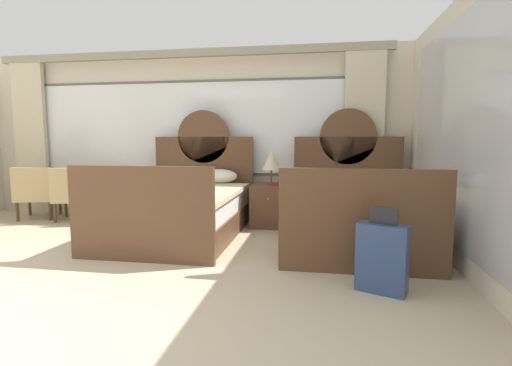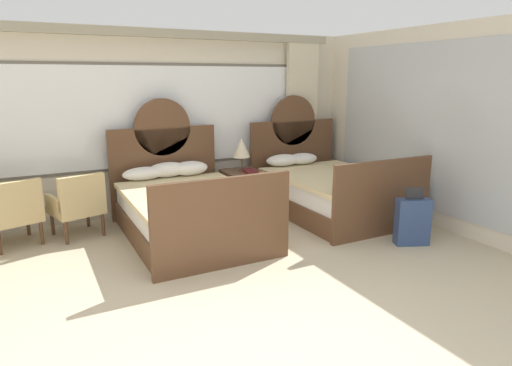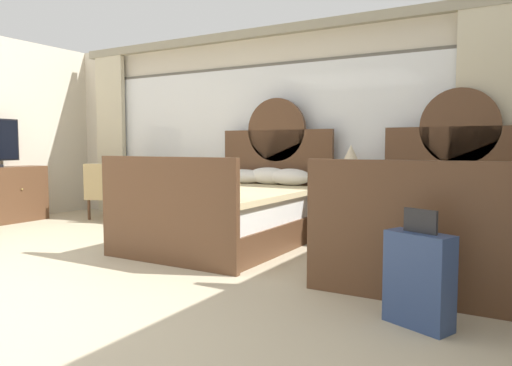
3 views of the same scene
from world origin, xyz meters
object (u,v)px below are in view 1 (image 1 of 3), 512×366
nightstand_between_beds (270,205)px  armchair_by_window_right (37,191)px  armchair_by_window_left (117,193)px  armchair_by_window_centre (74,192)px  book_on_nightstand (275,184)px  bed_near_mirror (352,214)px  table_lamp_on_nightstand (271,160)px  bed_near_window (181,208)px  suitcase_on_floor (382,258)px

nightstand_between_beds → armchair_by_window_right: size_ratio=0.74×
armchair_by_window_left → armchair_by_window_centre: (-0.73, 0.00, 0.00)m
book_on_nightstand → armchair_by_window_right: armchair_by_window_right is taller
bed_near_mirror → table_lamp_on_nightstand: bearing=146.0°
bed_near_window → armchair_by_window_right: bearing=167.3°
bed_near_mirror → armchair_by_window_centre: bed_near_mirror is taller
table_lamp_on_nightstand → armchair_by_window_right: size_ratio=0.59×
bed_near_mirror → suitcase_on_floor: 1.57m
armchair_by_window_right → armchair_by_window_left: bearing=-0.1°
bed_near_window → table_lamp_on_nightstand: bearing=33.1°
nightstand_between_beds → armchair_by_window_centre: bearing=-177.9°
bed_near_window → suitcase_on_floor: size_ratio=3.12×
bed_near_mirror → suitcase_on_floor: bearing=-85.5°
bed_near_mirror → nightstand_between_beds: size_ratio=3.63×
armchair_by_window_left → suitcase_on_floor: bearing=-31.0°
book_on_nightstand → armchair_by_window_centre: (-3.18, -0.00, -0.19)m
bed_near_window → book_on_nightstand: 1.36m
table_lamp_on_nightstand → armchair_by_window_centre: size_ratio=0.59×
armchair_by_window_right → suitcase_on_floor: bearing=-23.5°
armchair_by_window_centre → armchair_by_window_left: bearing=-0.0°
book_on_nightstand → armchair_by_window_right: size_ratio=0.31×
nightstand_between_beds → armchair_by_window_left: armchair_by_window_left is taller
nightstand_between_beds → armchair_by_window_centre: size_ratio=0.74×
nightstand_between_beds → table_lamp_on_nightstand: table_lamp_on_nightstand is taller
armchair_by_window_left → bed_near_mirror: bearing=-9.9°
nightstand_between_beds → table_lamp_on_nightstand: size_ratio=1.25×
nightstand_between_beds → armchair_by_window_right: 3.77m
book_on_nightstand → armchair_by_window_right: (-3.84, -0.00, -0.19)m
nightstand_between_beds → armchair_by_window_left: size_ratio=0.74×
armchair_by_window_right → nightstand_between_beds: bearing=1.7°
nightstand_between_beds → armchair_by_window_left: 2.38m
bed_near_window → table_lamp_on_nightstand: bed_near_window is taller
nightstand_between_beds → armchair_by_window_centre: (-3.11, -0.11, 0.14)m
nightstand_between_beds → armchair_by_window_right: (-3.76, -0.11, 0.14)m
bed_near_window → armchair_by_window_right: 2.72m
armchair_by_window_right → suitcase_on_floor: size_ratio=1.16×
bed_near_window → armchair_by_window_centre: size_ratio=2.69×
bed_near_window → armchair_by_window_left: (-1.27, 0.60, 0.08)m
armchair_by_window_left → armchair_by_window_right: bearing=179.9°
book_on_nightstand → armchair_by_window_left: (-2.45, -0.01, -0.19)m
book_on_nightstand → armchair_by_window_right: bearing=-179.9°
bed_near_window → nightstand_between_beds: (1.11, 0.71, -0.05)m
bed_near_window → nightstand_between_beds: size_ratio=3.63×
bed_near_mirror → book_on_nightstand: size_ratio=8.71×
nightstand_between_beds → book_on_nightstand: book_on_nightstand is taller
suitcase_on_floor → armchair_by_window_centre: bearing=153.4°
table_lamp_on_nightstand → book_on_nightstand: table_lamp_on_nightstand is taller
nightstand_between_beds → book_on_nightstand: size_ratio=2.40×
bed_near_mirror → book_on_nightstand: bed_near_mirror is taller
nightstand_between_beds → armchair_by_window_right: bearing=-178.3°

